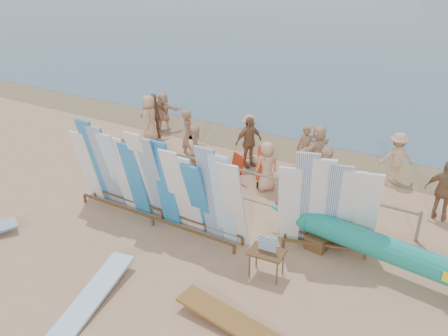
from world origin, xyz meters
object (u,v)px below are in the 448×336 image
Objects in this scene: side_surfboard_rack at (327,206)px; beach_chair_left at (233,174)px; beachgoer_2 at (196,149)px; beachgoer_0 at (150,118)px; vendor_table at (266,263)px; beachgoer_11 at (163,111)px; beachgoer_8 at (327,176)px; outrigger_canoe at (394,253)px; flat_board_a at (94,300)px; beachgoer_3 at (249,136)px; beachgoer_7 at (305,149)px; main_surfboard_rack at (155,183)px; beachgoer_6 at (267,166)px; beachgoer_5 at (317,149)px; beachgoer_9 at (397,157)px; beachgoer_extra_1 at (154,116)px; beachgoer_10 at (445,191)px; stroller at (264,170)px; beach_chair_right at (289,188)px; beachgoer_1 at (189,136)px; beachgoer_4 at (249,142)px; flat_board_c at (235,329)px.

side_surfboard_rack is 4.51m from beach_chair_left.
beachgoer_2 is 3.49m from beachgoer_0.
beachgoer_11 is at bearing 135.61° from vendor_table.
vendor_table is 0.60× the size of beachgoer_8.
beachgoer_8 is at bearing 85.10° from vendor_table.
outrigger_canoe reaches higher than beach_chair_left.
flat_board_a is 8.63m from beachgoer_3.
main_surfboard_rack is at bearing -116.73° from beachgoer_7.
beachgoer_5 is (0.94, 1.97, 0.05)m from beachgoer_6.
beachgoer_9 is (4.40, 9.25, 0.84)m from flat_board_a.
beachgoer_extra_1 is 1.01× the size of beachgoer_10.
beachgoer_extra_1 is at bearing -175.07° from beach_chair_left.
stroller is at bearing 125.15° from beachgoer_11.
beachgoer_0 reaches higher than beachgoer_2.
outrigger_canoe is at bearing -75.64° from beachgoer_extra_1.
beach_chair_right is 3.74m from beachgoer_9.
beachgoer_9 is (5.96, 2.70, -0.01)m from beachgoer_2.
beachgoer_2 is 0.90× the size of beachgoer_1.
beachgoer_7 is (1.60, 8.40, 0.84)m from flat_board_a.
beachgoer_10 is 1.06× the size of beachgoer_9.
side_surfboard_rack reaches higher than beachgoer_11.
beachgoer_4 reaches higher than beachgoer_11.
beachgoer_4 is 1.12× the size of beachgoer_3.
side_surfboard_rack is 1.72× the size of beachgoer_11.
beach_chair_left is 2.14m from beachgoer_3.
beachgoer_9 is at bearing 120.93° from beachgoer_5.
beachgoer_5 is (4.29, 1.35, -0.09)m from beachgoer_1.
outrigger_canoe is at bearing 8.42° from main_surfboard_rack.
flat_board_c is at bearing -116.72° from outrigger_canoe.
beachgoer_2 is at bearing -56.95° from beachgoer_3.
flat_board_c is at bearing 4.10° from flat_board_a.
beachgoer_6 is (1.78, 3.32, -0.45)m from main_surfboard_rack.
beachgoer_4 reaches higher than beachgoer_10.
flat_board_c is 1.49× the size of beachgoer_extra_1.
beachgoer_8 reaches higher than beachgoer_5.
beachgoer_1 reaches higher than beachgoer_6.
stroller is 5.32m from beachgoer_10.
beachgoer_0 is 1.10× the size of beachgoer_9.
main_surfboard_rack is at bearing 175.39° from beachgoer_1.
beach_chair_right reaches higher than flat_board_a.
beach_chair_right is 6.89m from beachgoer_extra_1.
vendor_table is 9.33m from beachgoer_0.
beach_chair_right is 0.96m from beachgoer_6.
beachgoer_5 is 2.53m from beachgoer_9.
beachgoer_1 reaches higher than beachgoer_4.
beachgoer_4 reaches higher than flat_board_a.
beachgoer_1 is 1.06× the size of beachgoer_10.
outrigger_canoe is 3.66× the size of beachgoer_1.
beachgoer_7 reaches higher than flat_board_c.
beach_chair_right is 0.76× the size of stroller.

